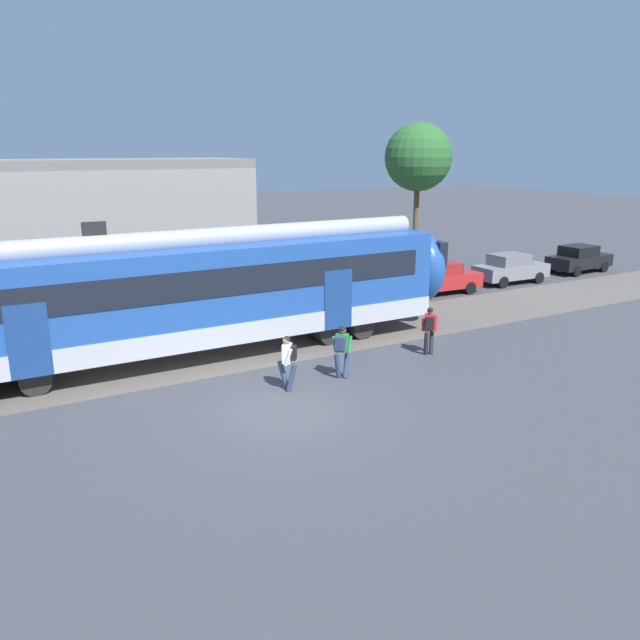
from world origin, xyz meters
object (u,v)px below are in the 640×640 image
pedestrian_red (430,327)px  parked_car_black (579,259)px  parked_car_grey (511,268)px  parked_car_red (440,278)px  pedestrian_white (288,358)px  pedestrian_green (342,348)px

pedestrian_red → parked_car_black: pedestrian_red is taller
parked_car_black → parked_car_grey: bearing=-177.7°
parked_car_red → parked_car_black: bearing=1.7°
parked_car_red → parked_car_black: (10.49, 0.32, 0.00)m
pedestrian_red → parked_car_grey: bearing=32.6°
pedestrian_red → parked_car_red: size_ratio=0.41×
pedestrian_white → pedestrian_green: same height
parked_car_black → pedestrian_green: bearing=-159.1°
pedestrian_white → parked_car_grey: size_ratio=0.41×
pedestrian_white → pedestrian_red: size_ratio=1.00×
parked_car_red → pedestrian_red: bearing=-132.1°
pedestrian_green → pedestrian_red: (3.80, 0.49, 0.00)m
pedestrian_green → parked_car_black: pedestrian_green is taller
pedestrian_white → parked_car_black: pedestrian_white is taller
pedestrian_green → pedestrian_red: same height
parked_car_red → pedestrian_white: bearing=-147.6°
pedestrian_white → parked_car_grey: bearing=24.6°
pedestrian_green → parked_car_red: (10.24, 7.61, -0.21)m
pedestrian_white → parked_car_grey: pedestrian_white is taller
pedestrian_white → pedestrian_red: 5.71m
pedestrian_white → pedestrian_red: bearing=5.8°
parked_car_red → parked_car_black: 10.49m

